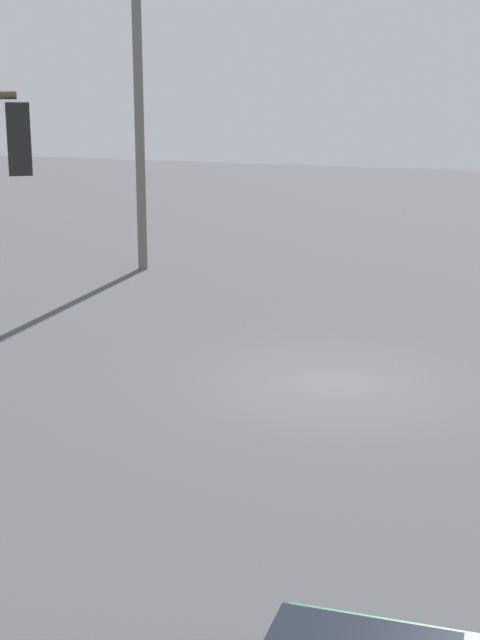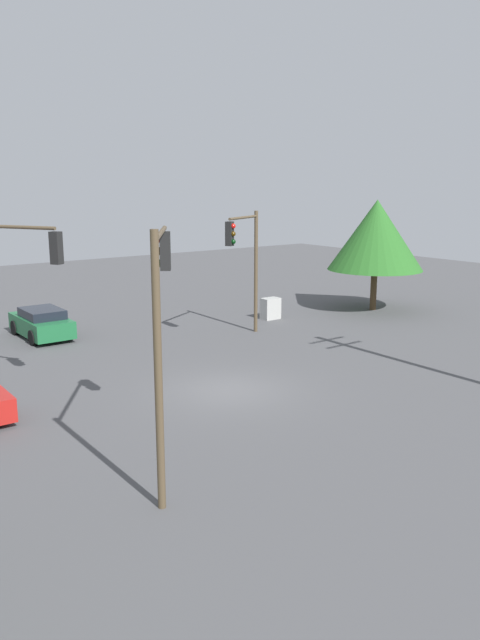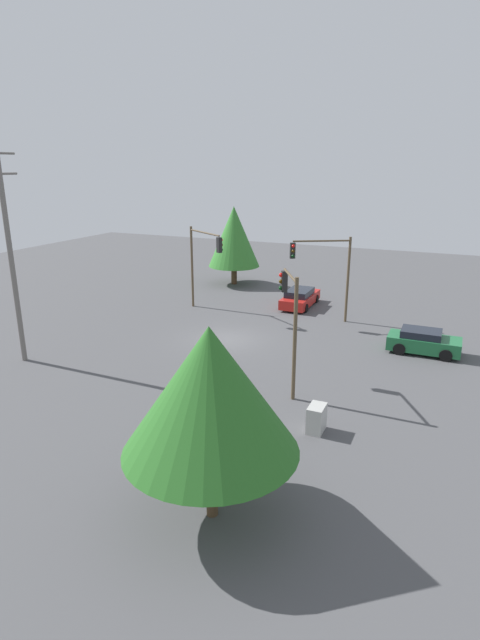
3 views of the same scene
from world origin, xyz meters
The scene contains 2 objects.
ground_plane centered at (0.00, 0.00, 0.00)m, with size 80.00×80.00×0.00m, color #4C4C4F.
utility_pole_tall centered at (-7.81, 8.98, 6.19)m, with size 2.20×0.28×11.76m.
Camera 1 is at (3.68, -17.89, 6.12)m, focal length 55.00 mm.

